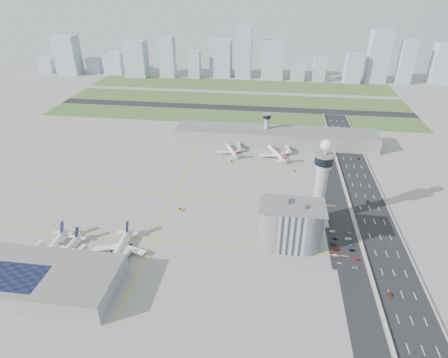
# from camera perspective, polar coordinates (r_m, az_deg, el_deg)

# --- Properties ---
(ground) EXTENTS (1000.00, 1000.00, 0.00)m
(ground) POSITION_cam_1_polar(r_m,az_deg,el_deg) (279.60, -0.96, -6.14)
(ground) COLOR #9C9991
(grass_strip_0) EXTENTS (480.00, 50.00, 0.08)m
(grass_strip_0) POSITION_cam_1_polar(r_m,az_deg,el_deg) (482.09, 0.65, 9.45)
(grass_strip_0) COLOR #466731
(grass_strip_0) RESTS_ON ground
(grass_strip_1) EXTENTS (480.00, 60.00, 0.08)m
(grass_strip_1) POSITION_cam_1_polar(r_m,az_deg,el_deg) (552.92, 1.63, 12.02)
(grass_strip_1) COLOR #425A2B
(grass_strip_1) RESTS_ON ground
(grass_strip_2) EXTENTS (480.00, 70.00, 0.08)m
(grass_strip_2) POSITION_cam_1_polar(r_m,az_deg,el_deg) (629.54, 2.44, 14.11)
(grass_strip_2) COLOR #415E2C
(grass_strip_2) RESTS_ON ground
(runway) EXTENTS (480.00, 22.00, 0.10)m
(runway) POSITION_cam_1_polar(r_m,az_deg,el_deg) (516.88, 1.17, 10.81)
(runway) COLOR black
(runway) RESTS_ON ground
(highway) EXTENTS (28.00, 500.00, 0.10)m
(highway) POSITION_cam_1_polar(r_m,az_deg,el_deg) (288.68, 22.45, -7.41)
(highway) COLOR black
(highway) RESTS_ON ground
(barrier_left) EXTENTS (0.60, 500.00, 1.20)m
(barrier_left) POSITION_cam_1_polar(r_m,az_deg,el_deg) (284.81, 19.75, -7.23)
(barrier_left) COLOR #9E9E99
(barrier_left) RESTS_ON ground
(barrier_right) EXTENTS (0.60, 500.00, 1.20)m
(barrier_right) POSITION_cam_1_polar(r_m,az_deg,el_deg) (292.57, 25.13, -7.39)
(barrier_right) COLOR #9E9E99
(barrier_right) RESTS_ON ground
(landside_road) EXTENTS (18.00, 260.00, 0.08)m
(landside_road) POSITION_cam_1_polar(r_m,az_deg,el_deg) (274.84, 17.83, -8.46)
(landside_road) COLOR black
(landside_road) RESTS_ON ground
(parking_lot) EXTENTS (20.00, 44.00, 0.10)m
(parking_lot) POSITION_cam_1_polar(r_m,az_deg,el_deg) (265.09, 17.76, -10.00)
(parking_lot) COLOR black
(parking_lot) RESTS_ON ground
(taxiway_line_h_0) EXTENTS (260.00, 0.60, 0.01)m
(taxiway_line_h_0) POSITION_cam_1_polar(r_m,az_deg,el_deg) (264.39, -10.66, -9.07)
(taxiway_line_h_0) COLOR yellow
(taxiway_line_h_0) RESTS_ON ground
(taxiway_line_h_1) EXTENTS (260.00, 0.60, 0.01)m
(taxiway_line_h_1) POSITION_cam_1_polar(r_m,az_deg,el_deg) (311.53, -7.44, -2.38)
(taxiway_line_h_1) COLOR yellow
(taxiway_line_h_1) RESTS_ON ground
(taxiway_line_h_2) EXTENTS (260.00, 0.60, 0.01)m
(taxiway_line_h_2) POSITION_cam_1_polar(r_m,az_deg,el_deg) (362.50, -5.12, 2.50)
(taxiway_line_h_2) COLOR yellow
(taxiway_line_h_2) RESTS_ON ground
(taxiway_line_v) EXTENTS (0.60, 260.00, 0.01)m
(taxiway_line_v) POSITION_cam_1_polar(r_m,az_deg,el_deg) (311.53, -7.44, -2.38)
(taxiway_line_v) COLOR yellow
(taxiway_line_v) RESTS_ON ground
(control_tower) EXTENTS (14.00, 14.00, 64.50)m
(control_tower) POSITION_cam_1_polar(r_m,az_deg,el_deg) (268.30, 14.63, -0.00)
(control_tower) COLOR #ADAAA5
(control_tower) RESTS_ON ground
(secondary_tower) EXTENTS (8.60, 8.60, 31.90)m
(secondary_tower) POSITION_cam_1_polar(r_m,az_deg,el_deg) (402.09, 6.49, 8.08)
(secondary_tower) COLOR #ADAAA5
(secondary_tower) RESTS_ON ground
(admin_building) EXTENTS (42.00, 24.00, 33.50)m
(admin_building) POSITION_cam_1_polar(r_m,az_deg,el_deg) (251.18, 10.16, -6.94)
(admin_building) COLOR #B2B2B7
(admin_building) RESTS_ON ground
(terminal_pier) EXTENTS (210.00, 32.00, 15.80)m
(terminal_pier) POSITION_cam_1_polar(r_m,az_deg,el_deg) (404.20, 7.82, 6.44)
(terminal_pier) COLOR gray
(terminal_pier) RESTS_ON ground
(near_terminal) EXTENTS (84.00, 42.00, 13.00)m
(near_terminal) POSITION_cam_1_polar(r_m,az_deg,el_deg) (244.31, -25.67, -13.71)
(near_terminal) COLOR gray
(near_terminal) RESTS_ON ground
(airplane_near_a) EXTENTS (38.88, 44.68, 11.77)m
(airplane_near_a) POSITION_cam_1_polar(r_m,az_deg,el_deg) (269.24, -24.97, -9.33)
(airplane_near_a) COLOR white
(airplane_near_a) RESTS_ON ground
(airplane_near_b) EXTENTS (33.19, 38.45, 10.35)m
(airplane_near_b) POSITION_cam_1_polar(r_m,az_deg,el_deg) (264.46, -23.18, -9.84)
(airplane_near_b) COLOR white
(airplane_near_b) RESTS_ON ground
(airplane_near_c) EXTENTS (37.29, 43.54, 11.95)m
(airplane_near_c) POSITION_cam_1_polar(r_m,az_deg,el_deg) (254.15, -15.88, -9.87)
(airplane_near_c) COLOR white
(airplane_near_c) RESTS_ON ground
(airplane_far_a) EXTENTS (41.42, 44.09, 9.81)m
(airplane_far_a) POSITION_cam_1_polar(r_m,az_deg,el_deg) (379.72, 1.15, 4.70)
(airplane_far_a) COLOR white
(airplane_far_a) RESTS_ON ground
(airplane_far_b) EXTENTS (50.58, 53.71, 11.90)m
(airplane_far_b) POSITION_cam_1_polar(r_m,az_deg,el_deg) (375.82, 7.90, 4.33)
(airplane_far_b) COLOR white
(airplane_far_b) RESTS_ON ground
(jet_bridge_near_0) EXTENTS (5.39, 14.31, 5.70)m
(jet_bridge_near_0) POSITION_cam_1_polar(r_m,az_deg,el_deg) (272.16, -27.78, -10.45)
(jet_bridge_near_0) COLOR silver
(jet_bridge_near_0) RESTS_ON ground
(jet_bridge_near_1) EXTENTS (5.39, 14.31, 5.70)m
(jet_bridge_near_1) POSITION_cam_1_polar(r_m,az_deg,el_deg) (257.08, -22.16, -11.51)
(jet_bridge_near_1) COLOR silver
(jet_bridge_near_1) RESTS_ON ground
(jet_bridge_near_2) EXTENTS (5.39, 14.31, 5.70)m
(jet_bridge_near_2) POSITION_cam_1_polar(r_m,az_deg,el_deg) (244.76, -15.86, -12.56)
(jet_bridge_near_2) COLOR silver
(jet_bridge_near_2) RESTS_ON ground
(jet_bridge_far_0) EXTENTS (5.39, 14.31, 5.70)m
(jet_bridge_far_0) POSITION_cam_1_polar(r_m,az_deg,el_deg) (392.80, 2.18, 5.21)
(jet_bridge_far_0) COLOR silver
(jet_bridge_far_0) RESTS_ON ground
(jet_bridge_far_1) EXTENTS (5.39, 14.31, 5.70)m
(jet_bridge_far_1) POSITION_cam_1_polar(r_m,az_deg,el_deg) (391.78, 9.50, 4.76)
(jet_bridge_far_1) COLOR silver
(jet_bridge_far_1) RESTS_ON ground
(tug_0) EXTENTS (3.72, 4.19, 2.02)m
(tug_0) POSITION_cam_1_polar(r_m,az_deg,el_deg) (284.46, -22.06, -7.67)
(tug_0) COLOR orange
(tug_0) RESTS_ON ground
(tug_1) EXTENTS (3.65, 2.87, 1.90)m
(tug_1) POSITION_cam_1_polar(r_m,az_deg,el_deg) (261.24, -13.95, -9.77)
(tug_1) COLOR gold
(tug_1) RESTS_ON ground
(tug_2) EXTENTS (3.83, 3.10, 1.94)m
(tug_2) POSITION_cam_1_polar(r_m,az_deg,el_deg) (259.63, -14.15, -10.07)
(tug_2) COLOR yellow
(tug_2) RESTS_ON ground
(tug_3) EXTENTS (3.48, 2.43, 1.99)m
(tug_3) POSITION_cam_1_polar(r_m,az_deg,el_deg) (290.26, -6.74, -4.66)
(tug_3) COLOR orange
(tug_3) RESTS_ON ground
(tug_4) EXTENTS (3.32, 3.29, 1.61)m
(tug_4) POSITION_cam_1_polar(r_m,az_deg,el_deg) (362.72, 1.09, 2.77)
(tug_4) COLOR #FEA20E
(tug_4) RESTS_ON ground
(tug_5) EXTENTS (3.33, 3.08, 1.60)m
(tug_5) POSITION_cam_1_polar(r_m,az_deg,el_deg) (350.11, 10.57, 1.23)
(tug_5) COLOR gold
(tug_5) RESTS_ON ground
(car_lot_0) EXTENTS (3.26, 1.37, 1.10)m
(car_lot_0) POSITION_cam_1_polar(r_m,az_deg,el_deg) (251.93, 17.26, -12.11)
(car_lot_0) COLOR silver
(car_lot_0) RESTS_ON ground
(car_lot_1) EXTENTS (3.93, 1.77, 1.25)m
(car_lot_1) POSITION_cam_1_polar(r_m,az_deg,el_deg) (256.92, 16.80, -11.08)
(car_lot_1) COLOR #94979A
(car_lot_1) RESTS_ON ground
(car_lot_2) EXTENTS (4.74, 2.45, 1.28)m
(car_lot_2) POSITION_cam_1_polar(r_m,az_deg,el_deg) (261.70, 16.73, -10.22)
(car_lot_2) COLOR #990E06
(car_lot_2) RESTS_ON ground
(car_lot_3) EXTENTS (4.41, 2.29, 1.22)m
(car_lot_3) POSITION_cam_1_polar(r_m,az_deg,el_deg) (265.63, 16.41, -9.52)
(car_lot_3) COLOR #2A292D
(car_lot_3) RESTS_ON ground
(car_lot_4) EXTENTS (3.44, 1.82, 1.12)m
(car_lot_4) POSITION_cam_1_polar(r_m,az_deg,el_deg) (270.90, 16.58, -8.71)
(car_lot_4) COLOR #0B0E49
(car_lot_4) RESTS_ON ground
(car_lot_5) EXTENTS (4.08, 1.68, 1.31)m
(car_lot_5) POSITION_cam_1_polar(r_m,az_deg,el_deg) (277.06, 16.18, -7.68)
(car_lot_5) COLOR #B6B0C5
(car_lot_5) RESTS_ON ground
(car_lot_6) EXTENTS (4.62, 2.60, 1.22)m
(car_lot_6) POSITION_cam_1_polar(r_m,az_deg,el_deg) (251.32, 19.39, -12.63)
(car_lot_6) COLOR #979B9F
(car_lot_6) RESTS_ON ground
(car_lot_7) EXTENTS (4.71, 2.44, 1.31)m
(car_lot_7) POSITION_cam_1_polar(r_m,az_deg,el_deg) (257.51, 19.47, -11.48)
(car_lot_7) COLOR #AC2E1F
(car_lot_7) RESTS_ON ground
(car_lot_8) EXTENTS (3.86, 1.88, 1.27)m
(car_lot_8) POSITION_cam_1_polar(r_m,az_deg,el_deg) (264.20, 18.96, -10.22)
(car_lot_8) COLOR black
(car_lot_8) RESTS_ON ground
(car_lot_9) EXTENTS (3.44, 1.38, 1.11)m
(car_lot_9) POSITION_cam_1_polar(r_m,az_deg,el_deg) (267.89, 18.90, -9.62)
(car_lot_9) COLOR navy
(car_lot_9) RESTS_ON ground
(car_lot_10) EXTENTS (4.90, 2.81, 1.29)m
(car_lot_10) POSITION_cam_1_polar(r_m,az_deg,el_deg) (273.48, 18.40, -8.62)
(car_lot_10) COLOR white
(car_lot_10) RESTS_ON ground
(car_lot_11) EXTENTS (4.28, 2.08, 1.20)m
(car_lot_11) POSITION_cam_1_polar(r_m,az_deg,el_deg) (279.18, 18.55, -7.80)
(car_lot_11) COLOR gray
(car_lot_11) RESTS_ON ground
(car_hw_0) EXTENTS (1.82, 3.80, 1.25)m
(car_hw_0) POSITION_cam_1_polar(r_m,az_deg,el_deg) (241.16, 24.03, -15.79)
(car_hw_0) COLOR #983308
(car_hw_0) RESTS_ON ground
(car_hw_1) EXTENTS (1.63, 3.75, 1.20)m
(car_hw_1) POSITION_cam_1_polar(r_m,az_deg,el_deg) (319.97, 21.01, -3.23)
(car_hw_1) COLOR black
(car_hw_1) RESTS_ON ground
(car_hw_2) EXTENTS (2.39, 4.19, 1.10)m
(car_hw_2) POSITION_cam_1_polar(r_m,az_deg,el_deg) (390.55, 19.77, 2.92)
(car_hw_2) COLOR navy
(car_hw_2) RESTS_ON ground
(car_hw_4) EXTENTS (1.45, 3.51, 1.19)m
(car_hw_4) POSITION_cam_1_polar(r_m,az_deg,el_deg) (443.51, 16.81, 6.50)
(car_hw_4) COLOR slate
(car_hw_4) RESTS_ON ground
(skyline_bldg_0) EXTENTS (24.05, 19.24, 26.50)m
(skyline_bldg_0) POSITION_cam_1_polar(r_m,az_deg,el_deg) (782.25, -25.37, 15.41)
(skyline_bldg_0) COLOR #9EADC1
(skyline_bldg_0) RESTS_ON ground
(skyline_bldg_1) EXTENTS (37.63, 30.10, 65.60)m
(skyline_bldg_1) POSITION_cam_1_polar(r_m,az_deg,el_deg) (751.66, -22.71, 17.03)
(skyline_bldg_1) COLOR #9EADC1
(skyline_bldg_1) RESTS_ON ground
(skyline_bldg_2) EXTENTS (22.81, 18.25, 26.79)m
(skyline_bldg_2) POSITION_cam_1_polar(r_m,az_deg,el_deg) (747.64, -19.19, 16.04)
(skyline_bldg_2) COLOR #9EADC1
(skyline_bldg_2) RESTS_ON ground
(skyline_bldg_3) EXTENTS (32.30, 25.84, 36.93)m
(skyline_bldg_3) POSITION_cam_1_polar(r_m,az_deg,el_deg) (731.66, -16.38, 16.60)
(skyline_bldg_3) COLOR #9EADC1
(skyline_bldg_3) RESTS_ON ground
(skyline_bldg_4) EXTENTS (35.81, 28.65, 60.36)m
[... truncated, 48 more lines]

